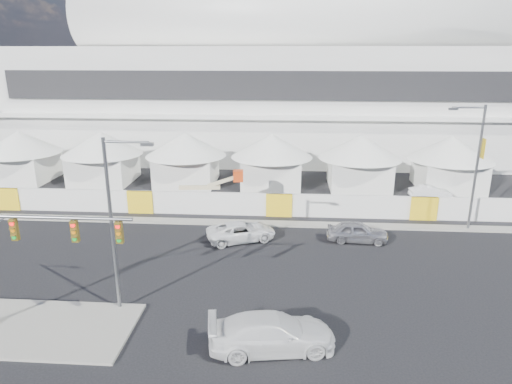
# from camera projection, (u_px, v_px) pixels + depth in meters

# --- Properties ---
(ground) EXTENTS (160.00, 160.00, 0.00)m
(ground) POSITION_uv_depth(u_px,v_px,m) (166.00, 302.00, 25.58)
(ground) COLOR black
(ground) RESTS_ON ground
(median_island) EXTENTS (10.00, 5.00, 0.15)m
(median_island) POSITION_uv_depth(u_px,v_px,m) (34.00, 328.00, 23.10)
(median_island) COLOR gray
(median_island) RESTS_ON ground
(far_curb) EXTENTS (80.00, 1.20, 0.12)m
(far_curb) POSITION_uv_depth(u_px,v_px,m) (455.00, 228.00, 36.12)
(far_curb) COLOR gray
(far_curb) RESTS_ON ground
(stadium) EXTENTS (80.00, 24.80, 21.98)m
(stadium) POSITION_uv_depth(u_px,v_px,m) (304.00, 82.00, 61.73)
(stadium) COLOR silver
(stadium) RESTS_ON ground
(tent_row) EXTENTS (53.40, 8.40, 5.40)m
(tent_row) POSITION_uv_depth(u_px,v_px,m) (229.00, 155.00, 47.48)
(tent_row) COLOR white
(tent_row) RESTS_ON ground
(hoarding_fence) EXTENTS (70.00, 0.25, 2.00)m
(hoarding_fence) POSITION_uv_depth(u_px,v_px,m) (279.00, 205.00, 38.69)
(hoarding_fence) COLOR white
(hoarding_fence) RESTS_ON ground
(sedan_silver) EXTENTS (2.01, 4.53, 1.52)m
(sedan_silver) POSITION_uv_depth(u_px,v_px,m) (357.00, 232.00, 33.58)
(sedan_silver) COLOR #A7A7AC
(sedan_silver) RESTS_ON ground
(pickup_curb) EXTENTS (4.08, 5.59, 1.41)m
(pickup_curb) POSITION_uv_depth(u_px,v_px,m) (241.00, 231.00, 33.79)
(pickup_curb) COLOR white
(pickup_curb) RESTS_ON ground
(pickup_near) EXTENTS (3.39, 6.27, 1.73)m
(pickup_near) POSITION_uv_depth(u_px,v_px,m) (272.00, 333.00, 21.37)
(pickup_near) COLOR white
(pickup_near) RESTS_ON ground
(lot_car_a) EXTENTS (1.52, 3.93, 1.28)m
(lot_car_a) POSITION_uv_depth(u_px,v_px,m) (430.00, 192.00, 43.31)
(lot_car_a) COLOR white
(lot_car_a) RESTS_ON ground
(traffic_mast) EXTENTS (8.71, 0.67, 6.94)m
(traffic_mast) POSITION_uv_depth(u_px,v_px,m) (3.00, 260.00, 21.65)
(traffic_mast) COLOR slate
(traffic_mast) RESTS_ON median_island
(streetlight_median) EXTENTS (2.58, 0.26, 9.33)m
(streetlight_median) POSITION_uv_depth(u_px,v_px,m) (115.00, 214.00, 23.33)
(streetlight_median) COLOR slate
(streetlight_median) RESTS_ON median_island
(streetlight_curb) EXTENTS (2.89, 0.65, 9.76)m
(streetlight_curb) POSITION_uv_depth(u_px,v_px,m) (475.00, 160.00, 34.41)
(streetlight_curb) COLOR gray
(streetlight_curb) RESTS_ON ground
(boom_lift) EXTENTS (6.87, 1.85, 3.45)m
(boom_lift) POSITION_uv_depth(u_px,v_px,m) (194.00, 198.00, 40.65)
(boom_lift) COLOR red
(boom_lift) RESTS_ON ground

